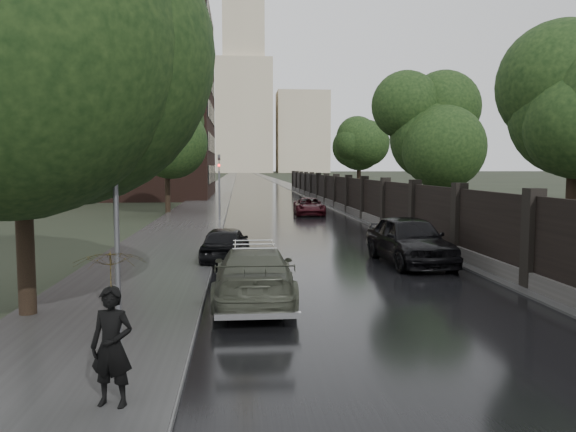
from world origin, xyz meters
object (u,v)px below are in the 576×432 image
at_px(hatchback_left, 226,244).
at_px(tree_left_near, 16,10).
at_px(traffic_light, 219,181).
at_px(car_right_far, 309,207).
at_px(car_right_near, 409,240).
at_px(tree_right_c, 359,148).
at_px(volga_sedan, 254,274).
at_px(pedestrian_umbrella, 110,282).
at_px(tree_right_b, 427,137).
at_px(lamp_post, 116,199).
at_px(tree_left_far, 167,138).
at_px(tree_right_a, 575,113).

bearing_deg(hatchback_left, tree_left_near, 66.10).
xyz_separation_m(traffic_light, car_right_far, (5.90, 3.38, -1.81)).
distance_m(hatchback_left, car_right_near, 6.24).
height_order(tree_right_c, volga_sedan, tree_right_c).
distance_m(car_right_near, pedestrian_umbrella, 13.23).
relative_size(traffic_light, pedestrian_umbrella, 1.63).
height_order(tree_right_b, traffic_light, tree_right_b).
relative_size(lamp_post, car_right_near, 1.06).
relative_size(hatchback_left, car_right_far, 0.87).
relative_size(tree_left_far, traffic_light, 1.85).
xyz_separation_m(tree_left_far, volga_sedan, (5.22, -25.76, -4.56)).
relative_size(tree_right_a, car_right_near, 1.46).
relative_size(tree_left_near, traffic_light, 2.29).
distance_m(tree_left_far, tree_right_c, 18.45).
xyz_separation_m(traffic_light, pedestrian_umbrella, (-0.49, -26.83, -0.60)).
relative_size(tree_right_b, traffic_light, 1.75).
bearing_deg(tree_right_b, lamp_post, -122.18).
bearing_deg(tree_right_b, tree_left_far, 152.70).
bearing_deg(car_right_far, tree_left_near, -107.74).
relative_size(tree_left_far, car_right_far, 1.74).
bearing_deg(pedestrian_umbrella, traffic_light, 103.09).
distance_m(tree_right_b, lamp_post, 24.33).
xyz_separation_m(lamp_post, volga_sedan, (2.62, 2.74, -1.99)).
xyz_separation_m(lamp_post, pedestrian_umbrella, (0.61, -3.34, -0.88)).
xyz_separation_m(tree_right_c, car_right_far, (-5.90, -11.62, -4.36)).
height_order(tree_right_c, lamp_post, tree_right_c).
relative_size(traffic_light, volga_sedan, 0.85).
bearing_deg(tree_right_c, tree_right_a, -90.00).
xyz_separation_m(hatchback_left, car_right_far, (5.20, 18.26, -0.04)).
xyz_separation_m(tree_left_near, car_right_near, (10.16, 6.12, -5.60)).
height_order(volga_sedan, pedestrian_umbrella, pedestrian_umbrella).
distance_m(tree_left_far, tree_right_b, 17.45).
bearing_deg(pedestrian_umbrella, car_right_far, 92.19).
xyz_separation_m(tree_right_c, car_right_near, (-4.94, -30.88, -4.13)).
relative_size(volga_sedan, car_right_far, 1.11).
xyz_separation_m(car_right_far, pedestrian_umbrella, (-6.39, -30.22, 1.20)).
distance_m(lamp_post, pedestrian_umbrella, 3.51).
relative_size(tree_right_a, tree_right_b, 1.00).
distance_m(hatchback_left, car_right_far, 18.98).
bearing_deg(tree_right_b, pedestrian_umbrella, -117.27).
height_order(hatchback_left, car_right_far, hatchback_left).
relative_size(tree_right_c, hatchback_left, 1.91).
bearing_deg(lamp_post, car_right_far, 75.40).
height_order(volga_sedan, car_right_near, car_right_near).
bearing_deg(tree_right_a, tree_left_near, -161.68).
bearing_deg(tree_right_a, tree_right_b, 90.00).
xyz_separation_m(tree_right_a, car_right_near, (-4.94, 1.12, -4.13)).
distance_m(lamp_post, car_right_far, 27.85).
relative_size(tree_left_near, volga_sedan, 1.95).
bearing_deg(car_right_far, pedestrian_umbrella, -99.74).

